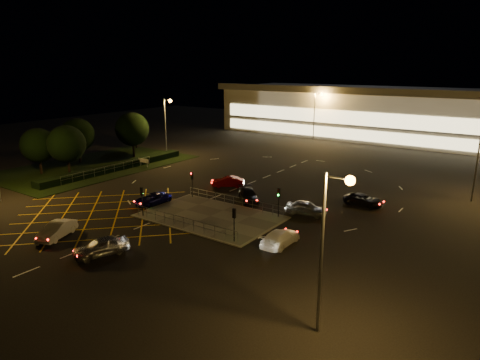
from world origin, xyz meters
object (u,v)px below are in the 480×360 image
Objects in this scene: car_approach_white at (280,238)px; car_east_grey at (364,200)px; signal_se at (234,218)px; car_right_silver at (306,208)px; signal_ne at (279,196)px; signal_nw at (192,179)px; signal_sw at (142,195)px; car_near_silver at (101,247)px; car_queue_white at (57,230)px; car_left_blue at (153,199)px; car_circ_red at (228,182)px; car_far_dkgrey at (248,195)px.

car_east_grey is at bearing -98.46° from car_approach_white.
signal_se reaches higher than car_east_grey.
car_approach_white is (1.70, -8.58, -0.06)m from car_right_silver.
signal_se is 4.48m from car_approach_white.
car_right_silver is 7.88m from car_east_grey.
signal_se and signal_ne have the same top height.
signal_sw is at bearing -90.00° from signal_nw.
signal_ne is 0.68× the size of car_near_silver.
car_queue_white is 12.16m from car_left_blue.
car_approach_white is (3.69, -6.06, -1.66)m from signal_ne.
signal_se is at bearing -90.00° from signal_ne.
car_circ_red is (-3.77, 23.09, -0.09)m from car_near_silver.
signal_se is 18.49m from car_circ_red.
signal_ne is at bearing 151.77° from car_east_grey.
signal_ne reaches higher than car_east_grey.
car_approach_white is at bearing 64.43° from car_near_silver.
signal_se is 14.41m from signal_nw.
signal_sw is at bearing -36.43° from car_circ_red.
car_near_silver is at bearing -24.91° from car_circ_red.
car_east_grey is at bearing -136.12° from signal_sw.
car_queue_white is at bearing -159.32° from car_near_silver.
signal_se is at bearing 4.20° from car_circ_red.
signal_nw is 6.68m from car_circ_red.
car_near_silver is (4.33, -8.66, -1.58)m from signal_sw.
signal_se is (12.00, 0.00, 0.00)m from signal_sw.
car_far_dkgrey is 0.99× the size of car_approach_white.
car_right_silver reaches higher than car_queue_white.
car_right_silver is at bearing -78.77° from car_approach_white.
signal_nw is at bearing -39.22° from car_circ_red.
car_queue_white is 0.97× the size of car_east_grey.
signal_ne is at bearing -90.00° from signal_se.
car_left_blue is at bearing 176.88° from car_far_dkgrey.
signal_ne is 3.59m from car_right_silver.
signal_sw is 4.60m from car_left_blue.
signal_se reaches higher than car_circ_red.
car_right_silver is (16.30, 19.07, 0.03)m from car_queue_white.
signal_nw is 17.27m from car_near_silver.
car_left_blue is (-2.27, 3.59, -1.75)m from signal_sw.
signal_nw is at bearing 161.62° from car_far_dkgrey.
signal_se reaches higher than car_right_silver.
car_approach_white is at bearing 16.23° from car_circ_red.
car_far_dkgrey reaches higher than car_east_grey.
car_east_grey is at bearing -109.08° from signal_se.
car_near_silver is at bearing -22.46° from car_queue_white.
car_circ_red reaches higher than car_east_grey.
car_left_blue is (-14.27, -4.39, -1.75)m from signal_ne.
signal_sw reaches higher than car_near_silver.
car_left_blue is 11.21m from car_circ_red.
car_near_silver is (4.33, -16.64, -1.58)m from signal_nw.
signal_nw reaches higher than car_circ_red.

